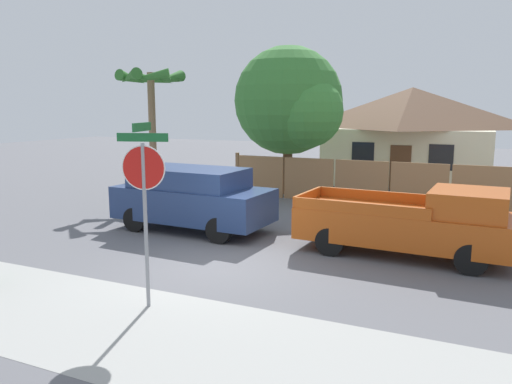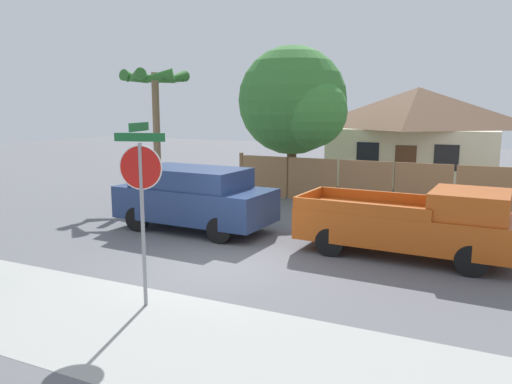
{
  "view_description": "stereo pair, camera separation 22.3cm",
  "coord_description": "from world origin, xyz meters",
  "px_view_note": "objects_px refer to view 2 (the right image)",
  "views": [
    {
      "loc": [
        5.49,
        -9.84,
        3.61
      ],
      "look_at": [
        0.53,
        0.99,
        1.6
      ],
      "focal_mm": 35.0,
      "sensor_mm": 36.0,
      "label": 1
    },
    {
      "loc": [
        5.69,
        -9.75,
        3.61
      ],
      "look_at": [
        0.53,
        0.99,
        1.6
      ],
      "focal_mm": 35.0,
      "sensor_mm": 36.0,
      "label": 2
    }
  ],
  "objects_px": {
    "oak_tree": "(296,103)",
    "palm_tree": "(155,89)",
    "house": "(416,134)",
    "stop_sign": "(141,183)",
    "orange_pickup": "(415,223)",
    "red_suv": "(194,197)"
  },
  "relations": [
    {
      "from": "palm_tree",
      "to": "orange_pickup",
      "type": "distance_m",
      "value": 11.73
    },
    {
      "from": "red_suv",
      "to": "orange_pickup",
      "type": "distance_m",
      "value": 6.34
    },
    {
      "from": "red_suv",
      "to": "orange_pickup",
      "type": "xyz_separation_m",
      "value": [
        6.34,
        -0.01,
        -0.16
      ]
    },
    {
      "from": "house",
      "to": "orange_pickup",
      "type": "distance_m",
      "value": 13.18
    },
    {
      "from": "oak_tree",
      "to": "palm_tree",
      "type": "height_order",
      "value": "oak_tree"
    },
    {
      "from": "house",
      "to": "stop_sign",
      "type": "xyz_separation_m",
      "value": [
        -2.14,
        -18.26,
        -0.09
      ]
    },
    {
      "from": "palm_tree",
      "to": "orange_pickup",
      "type": "height_order",
      "value": "palm_tree"
    },
    {
      "from": "house",
      "to": "oak_tree",
      "type": "xyz_separation_m",
      "value": [
        -3.99,
        -5.89,
        1.43
      ]
    },
    {
      "from": "house",
      "to": "stop_sign",
      "type": "height_order",
      "value": "house"
    },
    {
      "from": "oak_tree",
      "to": "red_suv",
      "type": "distance_m",
      "value": 7.6
    },
    {
      "from": "oak_tree",
      "to": "red_suv",
      "type": "xyz_separation_m",
      "value": [
        -0.48,
        -7.05,
        -2.8
      ]
    },
    {
      "from": "house",
      "to": "orange_pickup",
      "type": "relative_size",
      "value": 1.51
    },
    {
      "from": "oak_tree",
      "to": "orange_pickup",
      "type": "distance_m",
      "value": 9.64
    },
    {
      "from": "red_suv",
      "to": "orange_pickup",
      "type": "bearing_deg",
      "value": 2.5
    },
    {
      "from": "palm_tree",
      "to": "stop_sign",
      "type": "distance_m",
      "value": 11.42
    },
    {
      "from": "oak_tree",
      "to": "orange_pickup",
      "type": "height_order",
      "value": "oak_tree"
    },
    {
      "from": "house",
      "to": "red_suv",
      "type": "height_order",
      "value": "house"
    },
    {
      "from": "palm_tree",
      "to": "stop_sign",
      "type": "xyz_separation_m",
      "value": [
        6.5,
        -9.16,
        -2.04
      ]
    },
    {
      "from": "house",
      "to": "palm_tree",
      "type": "distance_m",
      "value": 12.7
    },
    {
      "from": "house",
      "to": "oak_tree",
      "type": "distance_m",
      "value": 7.26
    },
    {
      "from": "palm_tree",
      "to": "house",
      "type": "bearing_deg",
      "value": 46.5
    },
    {
      "from": "oak_tree",
      "to": "stop_sign",
      "type": "height_order",
      "value": "oak_tree"
    }
  ]
}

